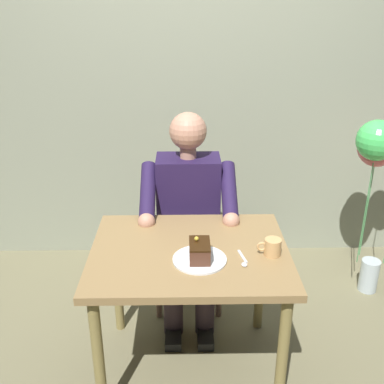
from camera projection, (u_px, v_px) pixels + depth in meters
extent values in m
plane|color=#706B4D|center=(190.00, 365.00, 2.42)|extent=(14.00, 14.00, 0.00)
cube|color=gray|center=(187.00, 44.00, 2.98)|extent=(6.40, 0.12, 3.00)
cube|color=olive|center=(190.00, 253.00, 2.15)|extent=(0.93, 0.73, 0.04)
cylinder|color=olive|center=(282.00, 356.00, 2.01)|extent=(0.05, 0.05, 0.69)
cylinder|color=olive|center=(98.00, 358.00, 2.00)|extent=(0.05, 0.05, 0.69)
cylinder|color=olive|center=(261.00, 277.00, 2.58)|extent=(0.05, 0.05, 0.69)
cylinder|color=olive|center=(117.00, 278.00, 2.56)|extent=(0.05, 0.05, 0.69)
cube|color=#876558|center=(188.00, 239.00, 2.79)|extent=(0.42, 0.42, 0.04)
cube|color=#876558|center=(188.00, 190.00, 2.87)|extent=(0.38, 0.04, 0.45)
cylinder|color=#876558|center=(219.00, 285.00, 2.71)|extent=(0.04, 0.04, 0.43)
cylinder|color=#876558|center=(158.00, 286.00, 2.71)|extent=(0.04, 0.04, 0.43)
cylinder|color=#876558|center=(215.00, 254.00, 3.04)|extent=(0.04, 0.04, 0.43)
cylinder|color=#876558|center=(161.00, 254.00, 3.04)|extent=(0.04, 0.04, 0.43)
cube|color=#24173C|center=(188.00, 199.00, 2.66)|extent=(0.36, 0.22, 0.51)
sphere|color=tan|center=(188.00, 131.00, 2.50)|extent=(0.21, 0.21, 0.21)
cylinder|color=tan|center=(188.00, 152.00, 2.55)|extent=(0.09, 0.09, 0.06)
cylinder|color=#24173C|center=(229.00, 191.00, 2.49)|extent=(0.08, 0.33, 0.26)
sphere|color=tan|center=(231.00, 221.00, 2.39)|extent=(0.09, 0.09, 0.09)
cylinder|color=#24173C|center=(148.00, 191.00, 2.49)|extent=(0.08, 0.33, 0.26)
sphere|color=tan|center=(147.00, 221.00, 2.38)|extent=(0.09, 0.09, 0.09)
cylinder|color=#36282E|center=(204.00, 250.00, 2.66)|extent=(0.13, 0.38, 0.14)
cylinder|color=#36282E|center=(173.00, 251.00, 2.66)|extent=(0.13, 0.38, 0.14)
cylinder|color=#36282E|center=(205.00, 302.00, 2.59)|extent=(0.11, 0.11, 0.41)
cube|color=black|center=(205.00, 334.00, 2.61)|extent=(0.09, 0.22, 0.05)
cylinder|color=#36282E|center=(173.00, 302.00, 2.59)|extent=(0.11, 0.11, 0.41)
cube|color=black|center=(174.00, 335.00, 2.60)|extent=(0.09, 0.22, 0.05)
cylinder|color=white|center=(200.00, 259.00, 2.05)|extent=(0.24, 0.24, 0.01)
cube|color=#512F21|center=(200.00, 252.00, 2.04)|extent=(0.09, 0.14, 0.07)
cube|color=black|center=(200.00, 244.00, 2.02)|extent=(0.09, 0.14, 0.01)
sphere|color=gold|center=(197.00, 239.00, 2.04)|extent=(0.02, 0.02, 0.02)
cylinder|color=tan|center=(273.00, 247.00, 2.09)|extent=(0.08, 0.08, 0.08)
torus|color=tan|center=(262.00, 246.00, 2.08)|extent=(0.05, 0.01, 0.05)
cylinder|color=black|center=(273.00, 241.00, 2.07)|extent=(0.07, 0.07, 0.01)
cube|color=silver|center=(242.00, 256.00, 2.08)|extent=(0.04, 0.11, 0.01)
ellipsoid|color=silver|center=(244.00, 264.00, 2.02)|extent=(0.03, 0.04, 0.01)
cylinder|color=#B2C1C6|center=(369.00, 275.00, 3.00)|extent=(0.12, 0.12, 0.22)
sphere|color=#44C959|center=(377.00, 140.00, 2.62)|extent=(0.24, 0.24, 0.24)
cylinder|color=#4C9956|center=(365.00, 213.00, 2.81)|extent=(0.01, 0.01, 0.69)
sphere|color=#D5585F|center=(377.00, 147.00, 2.73)|extent=(0.23, 0.23, 0.23)
cylinder|color=#4C9956|center=(366.00, 212.00, 2.90)|extent=(0.01, 0.01, 0.63)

